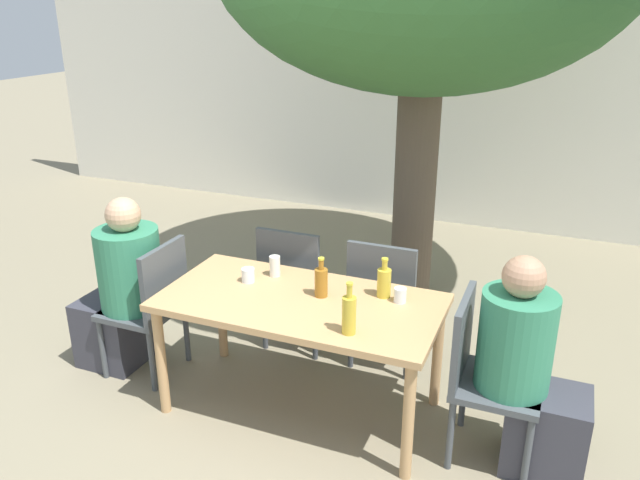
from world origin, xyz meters
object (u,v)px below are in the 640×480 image
patio_chair_0 (152,302)px  patio_chair_1 (482,369)px  person_seated_1 (529,377)px  drinking_glass_2 (275,266)px  oil_cruet_0 (349,314)px  drinking_glass_1 (248,275)px  drinking_glass_0 (400,295)px  dining_table_front (300,312)px  oil_cruet_1 (384,282)px  patio_chair_3 (385,296)px  amber_bottle_2 (321,281)px  patio_chair_2 (295,280)px  person_seated_0 (122,292)px

patio_chair_0 → patio_chair_1: bearing=90.0°
person_seated_1 → drinking_glass_2: 1.57m
oil_cruet_0 → drinking_glass_1: 0.84m
person_seated_1 → drinking_glass_0: person_seated_1 is taller
dining_table_front → drinking_glass_2: drinking_glass_2 is taller
patio_chair_1 → oil_cruet_1: oil_cruet_1 is taller
patio_chair_3 → amber_bottle_2: size_ratio=3.84×
patio_chair_0 → drinking_glass_1: bearing=98.7°
patio_chair_2 → amber_bottle_2: (0.41, -0.55, 0.30)m
dining_table_front → patio_chair_1: (1.03, 0.00, -0.13)m
amber_bottle_2 → drinking_glass_2: 0.40m
oil_cruet_1 → patio_chair_1: bearing=-19.6°
patio_chair_3 → amber_bottle_2: (-0.22, -0.55, 0.30)m
oil_cruet_0 → drinking_glass_2: 0.82m
patio_chair_3 → drinking_glass_1: 0.91m
patio_chair_1 → drinking_glass_1: size_ratio=10.71×
oil_cruet_0 → amber_bottle_2: bearing=130.4°
dining_table_front → patio_chair_1: patio_chair_1 is taller
person_seated_0 → drinking_glass_0: (1.79, 0.18, 0.23)m
drinking_glass_0 → drinking_glass_2: drinking_glass_2 is taller
person_seated_1 → drinking_glass_1: person_seated_1 is taller
patio_chair_3 → patio_chair_0: bearing=25.2°
patio_chair_0 → patio_chair_3: size_ratio=1.00×
drinking_glass_0 → drinking_glass_2: bearing=176.0°
patio_chair_1 → drinking_glass_2: patio_chair_1 is taller
oil_cruet_0 → oil_cruet_1: (0.04, 0.47, -0.02)m
dining_table_front → drinking_glass_1: bearing=165.4°
patio_chair_0 → oil_cruet_1: 1.50m
dining_table_front → person_seated_1: person_seated_1 is taller
amber_bottle_2 → drinking_glass_1: bearing=178.2°
patio_chair_3 → person_seated_0: (-1.57, -0.63, 0.02)m
oil_cruet_0 → drinking_glass_2: size_ratio=2.20×
patio_chair_3 → drinking_glass_1: patio_chair_3 is taller
patio_chair_1 → drinking_glass_0: bearing=70.1°
dining_table_front → drinking_glass_0: (0.53, 0.18, 0.12)m
dining_table_front → drinking_glass_1: drinking_glass_1 is taller
drinking_glass_1 → patio_chair_2: bearing=83.2°
person_seated_0 → amber_bottle_2: bearing=93.6°
oil_cruet_0 → oil_cruet_1: 0.47m
drinking_glass_2 → amber_bottle_2: bearing=-22.6°
patio_chair_1 → drinking_glass_1: bearing=86.0°
patio_chair_3 → oil_cruet_1: (0.11, -0.42, 0.30)m
person_seated_1 → oil_cruet_0: person_seated_1 is taller
drinking_glass_0 → drinking_glass_1: 0.91m
amber_bottle_2 → person_seated_1: bearing=-4.1°
amber_bottle_2 → person_seated_0: bearing=-176.4°
drinking_glass_0 → drinking_glass_2: 0.80m
person_seated_0 → drinking_glass_2: (0.99, 0.24, 0.25)m
oil_cruet_0 → drinking_glass_0: bearing=71.1°
person_seated_1 → drinking_glass_0: bearing=76.1°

